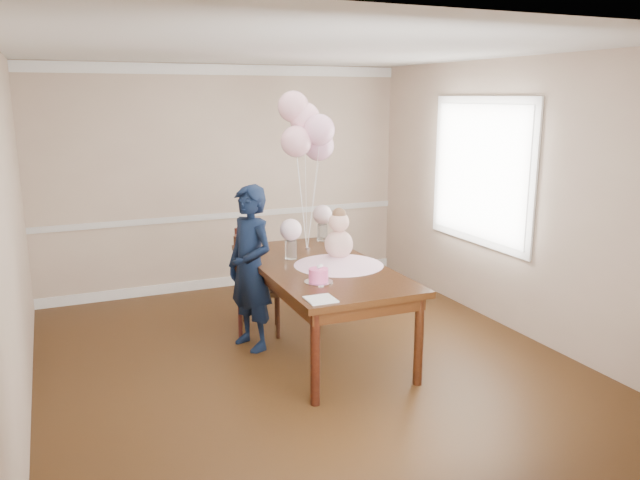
# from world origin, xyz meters

# --- Properties ---
(floor) EXTENTS (4.50, 5.00, 0.00)m
(floor) POSITION_xyz_m (0.00, 0.00, 0.00)
(floor) COLOR #321D0C
(floor) RESTS_ON ground
(ceiling) EXTENTS (4.50, 5.00, 0.02)m
(ceiling) POSITION_xyz_m (0.00, 0.00, 2.70)
(ceiling) COLOR silver
(ceiling) RESTS_ON wall_back
(wall_back) EXTENTS (4.50, 0.02, 2.70)m
(wall_back) POSITION_xyz_m (0.00, 2.50, 1.35)
(wall_back) COLOR tan
(wall_back) RESTS_ON floor
(wall_front) EXTENTS (4.50, 0.02, 2.70)m
(wall_front) POSITION_xyz_m (0.00, -2.50, 1.35)
(wall_front) COLOR tan
(wall_front) RESTS_ON floor
(wall_left) EXTENTS (0.02, 5.00, 2.70)m
(wall_left) POSITION_xyz_m (-2.25, 0.00, 1.35)
(wall_left) COLOR tan
(wall_left) RESTS_ON floor
(wall_right) EXTENTS (0.02, 5.00, 2.70)m
(wall_right) POSITION_xyz_m (2.25, 0.00, 1.35)
(wall_right) COLOR tan
(wall_right) RESTS_ON floor
(chair_rail_trim) EXTENTS (4.50, 0.02, 0.07)m
(chair_rail_trim) POSITION_xyz_m (0.00, 2.49, 0.90)
(chair_rail_trim) COLOR silver
(chair_rail_trim) RESTS_ON wall_back
(crown_molding) EXTENTS (4.50, 0.02, 0.12)m
(crown_molding) POSITION_xyz_m (0.00, 2.49, 2.63)
(crown_molding) COLOR white
(crown_molding) RESTS_ON wall_back
(baseboard_trim) EXTENTS (4.50, 0.02, 0.12)m
(baseboard_trim) POSITION_xyz_m (0.00, 2.49, 0.06)
(baseboard_trim) COLOR white
(baseboard_trim) RESTS_ON floor
(window_frame) EXTENTS (0.02, 1.66, 1.56)m
(window_frame) POSITION_xyz_m (2.23, 0.50, 1.55)
(window_frame) COLOR white
(window_frame) RESTS_ON wall_right
(window_blinds) EXTENTS (0.01, 1.50, 1.40)m
(window_blinds) POSITION_xyz_m (2.21, 0.50, 1.55)
(window_blinds) COLOR silver
(window_blinds) RESTS_ON wall_right
(dining_table_top) EXTENTS (1.12, 2.19, 0.05)m
(dining_table_top) POSITION_xyz_m (0.24, 0.21, 0.79)
(dining_table_top) COLOR black
(dining_table_top) RESTS_ON table_leg_fl
(table_apron) EXTENTS (1.01, 2.08, 0.11)m
(table_apron) POSITION_xyz_m (0.24, 0.21, 0.71)
(table_apron) COLOR black
(table_apron) RESTS_ON table_leg_fl
(table_leg_fl) EXTENTS (0.08, 0.08, 0.76)m
(table_leg_fl) POSITION_xyz_m (-0.23, -0.79, 0.38)
(table_leg_fl) COLOR black
(table_leg_fl) RESTS_ON floor
(table_leg_fr) EXTENTS (0.08, 0.08, 0.76)m
(table_leg_fr) POSITION_xyz_m (0.68, -0.80, 0.38)
(table_leg_fr) COLOR black
(table_leg_fr) RESTS_ON floor
(table_leg_bl) EXTENTS (0.08, 0.08, 0.76)m
(table_leg_bl) POSITION_xyz_m (-0.20, 1.22, 0.38)
(table_leg_bl) COLOR black
(table_leg_bl) RESTS_ON floor
(table_leg_br) EXTENTS (0.08, 0.08, 0.76)m
(table_leg_br) POSITION_xyz_m (0.72, 1.20, 0.38)
(table_leg_br) COLOR black
(table_leg_br) RESTS_ON floor
(baby_skirt) EXTENTS (0.84, 0.84, 0.11)m
(baby_skirt) POSITION_xyz_m (0.40, 0.15, 0.87)
(baby_skirt) COLOR #FDBAD7
(baby_skirt) RESTS_ON dining_table_top
(baby_torso) EXTENTS (0.26, 0.26, 0.26)m
(baby_torso) POSITION_xyz_m (0.40, 0.15, 1.01)
(baby_torso) COLOR pink
(baby_torso) RESTS_ON baby_skirt
(baby_head) EXTENTS (0.18, 0.18, 0.18)m
(baby_head) POSITION_xyz_m (0.40, 0.15, 1.22)
(baby_head) COLOR beige
(baby_head) RESTS_ON baby_torso
(baby_hair) EXTENTS (0.13, 0.13, 0.13)m
(baby_hair) POSITION_xyz_m (0.40, 0.15, 1.28)
(baby_hair) COLOR brown
(baby_hair) RESTS_ON baby_head
(cake_platter) EXTENTS (0.24, 0.24, 0.01)m
(cake_platter) POSITION_xyz_m (0.02, -0.28, 0.82)
(cake_platter) COLOR #BAB9BE
(cake_platter) RESTS_ON dining_table_top
(birthday_cake) EXTENTS (0.17, 0.17, 0.11)m
(birthday_cake) POSITION_xyz_m (0.02, -0.28, 0.88)
(birthday_cake) COLOR #FF509C
(birthday_cake) RESTS_ON cake_platter
(cake_flower_a) EXTENTS (0.03, 0.03, 0.03)m
(cake_flower_a) POSITION_xyz_m (0.02, -0.28, 0.95)
(cake_flower_a) COLOR silver
(cake_flower_a) RESTS_ON birthday_cake
(cake_flower_b) EXTENTS (0.03, 0.03, 0.03)m
(cake_flower_b) POSITION_xyz_m (0.05, -0.26, 0.95)
(cake_flower_b) COLOR white
(cake_flower_b) RESTS_ON birthday_cake
(rose_vase_near) EXTENTS (0.11, 0.11, 0.17)m
(rose_vase_near) POSITION_xyz_m (0.08, 0.54, 0.90)
(rose_vase_near) COLOR white
(rose_vase_near) RESTS_ON dining_table_top
(roses_near) EXTENTS (0.21, 0.21, 0.21)m
(roses_near) POSITION_xyz_m (0.08, 0.54, 1.10)
(roses_near) COLOR #FFD5DF
(roses_near) RESTS_ON rose_vase_near
(rose_vase_far) EXTENTS (0.11, 0.11, 0.17)m
(rose_vase_far) POSITION_xyz_m (0.67, 1.12, 0.90)
(rose_vase_far) COLOR silver
(rose_vase_far) RESTS_ON dining_table_top
(roses_far) EXTENTS (0.21, 0.21, 0.21)m
(roses_far) POSITION_xyz_m (0.67, 1.12, 1.10)
(roses_far) COLOR silver
(roses_far) RESTS_ON rose_vase_far
(napkin) EXTENTS (0.22, 0.22, 0.01)m
(napkin) POSITION_xyz_m (-0.15, -0.71, 0.82)
(napkin) COLOR silver
(napkin) RESTS_ON dining_table_top
(balloon_weight) EXTENTS (0.04, 0.04, 0.02)m
(balloon_weight) POSITION_xyz_m (0.36, 0.80, 0.83)
(balloon_weight) COLOR silver
(balloon_weight) RESTS_ON dining_table_top
(balloon_a) EXTENTS (0.30, 0.30, 0.30)m
(balloon_a) POSITION_xyz_m (0.25, 0.81, 1.90)
(balloon_a) COLOR #F4ADBB
(balloon_a) RESTS_ON balloon_ribbon_a
(balloon_b) EXTENTS (0.30, 0.30, 0.30)m
(balloon_b) POSITION_xyz_m (0.47, 0.75, 2.01)
(balloon_b) COLOR #F8AFD1
(balloon_b) RESTS_ON balloon_ribbon_b
(balloon_c) EXTENTS (0.30, 0.30, 0.30)m
(balloon_c) POSITION_xyz_m (0.38, 0.91, 2.12)
(balloon_c) COLOR #FFB4C9
(balloon_c) RESTS_ON balloon_ribbon_c
(balloon_d) EXTENTS (0.30, 0.30, 0.30)m
(balloon_d) POSITION_xyz_m (0.28, 0.94, 2.23)
(balloon_d) COLOR #EFA9B7
(balloon_d) RESTS_ON balloon_ribbon_d
(balloon_e) EXTENTS (0.30, 0.30, 0.30)m
(balloon_e) POSITION_xyz_m (0.53, 0.89, 1.85)
(balloon_e) COLOR #DE9DBC
(balloon_e) RESTS_ON balloon_ribbon_e
(balloon_ribbon_a) EXTENTS (0.10, 0.01, 0.91)m
(balloon_ribbon_a) POSITION_xyz_m (0.31, 0.80, 1.28)
(balloon_ribbon_a) COLOR white
(balloon_ribbon_a) RESTS_ON balloon_weight
(balloon_ribbon_b) EXTENTS (0.11, 0.06, 1.02)m
(balloon_ribbon_b) POSITION_xyz_m (0.41, 0.78, 1.34)
(balloon_ribbon_b) COLOR silver
(balloon_ribbon_b) RESTS_ON balloon_weight
(balloon_ribbon_c) EXTENTS (0.03, 0.10, 1.13)m
(balloon_ribbon_c) POSITION_xyz_m (0.37, 0.86, 1.39)
(balloon_ribbon_c) COLOR white
(balloon_ribbon_c) RESTS_ON balloon_weight
(balloon_ribbon_d) EXTENTS (0.09, 0.11, 1.23)m
(balloon_ribbon_d) POSITION_xyz_m (0.32, 0.87, 1.45)
(balloon_ribbon_d) COLOR white
(balloon_ribbon_d) RESTS_ON balloon_weight
(balloon_ribbon_e) EXTENTS (0.15, 0.08, 0.84)m
(balloon_ribbon_e) POSITION_xyz_m (0.44, 0.85, 1.26)
(balloon_ribbon_e) COLOR white
(balloon_ribbon_e) RESTS_ON balloon_weight
(dining_chair_seat) EXTENTS (0.56, 0.56, 0.05)m
(dining_chair_seat) POSITION_xyz_m (-0.15, 0.84, 0.46)
(dining_chair_seat) COLOR #3C2210
(dining_chair_seat) RESTS_ON chair_leg_fl
(chair_leg_fl) EXTENTS (0.05, 0.05, 0.44)m
(chair_leg_fl) POSITION_xyz_m (-0.38, 0.72, 0.22)
(chair_leg_fl) COLOR black
(chair_leg_fl) RESTS_ON floor
(chair_leg_fr) EXTENTS (0.05, 0.05, 0.44)m
(chair_leg_fr) POSITION_xyz_m (-0.03, 0.61, 0.22)
(chair_leg_fr) COLOR #32170D
(chair_leg_fr) RESTS_ON floor
(chair_leg_bl) EXTENTS (0.05, 0.05, 0.44)m
(chair_leg_bl) POSITION_xyz_m (-0.27, 1.07, 0.22)
(chair_leg_bl) COLOR #371F0F
(chair_leg_bl) RESTS_ON floor
(chair_leg_br) EXTENTS (0.05, 0.05, 0.44)m
(chair_leg_br) POSITION_xyz_m (0.08, 0.96, 0.22)
(chair_leg_br) COLOR #32190D
(chair_leg_br) RESTS_ON floor
(chair_back_post_l) EXTENTS (0.05, 0.05, 0.57)m
(chair_back_post_l) POSITION_xyz_m (-0.40, 0.72, 0.76)
(chair_back_post_l) COLOR #3A1D10
(chair_back_post_l) RESTS_ON dining_chair_seat
(chair_back_post_r) EXTENTS (0.05, 0.05, 0.57)m
(chair_back_post_r) POSITION_xyz_m (-0.29, 1.07, 0.76)
(chair_back_post_r) COLOR #39150F
(chair_back_post_r) RESTS_ON dining_chair_seat
(chair_slat_low) EXTENTS (0.15, 0.40, 0.05)m
(chair_slat_low) POSITION_xyz_m (-0.35, 0.90, 0.63)
(chair_slat_low) COLOR #38120F
(chair_slat_low) RESTS_ON dining_chair_seat
(chair_slat_mid) EXTENTS (0.15, 0.40, 0.05)m
(chair_slat_mid) POSITION_xyz_m (-0.35, 0.90, 0.80)
(chair_slat_mid) COLOR #381E0F
(chair_slat_mid) RESTS_ON dining_chair_seat
(chair_slat_top) EXTENTS (0.15, 0.40, 0.05)m
(chair_slat_top) POSITION_xyz_m (-0.35, 0.90, 0.96)
(chair_slat_top) COLOR #3B1A10
(chair_slat_top) RESTS_ON dining_chair_seat
(woman) EXTENTS (0.54, 0.65, 1.55)m
(woman) POSITION_xyz_m (-0.33, 0.51, 0.77)
(woman) COLOR black
(woman) RESTS_ON floor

